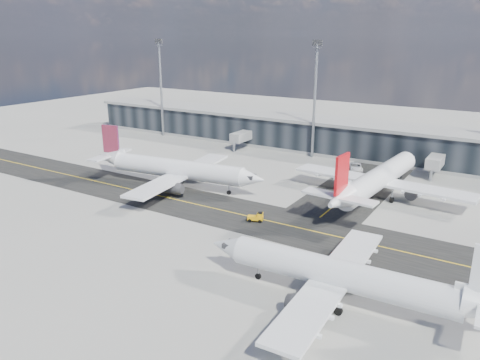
{
  "coord_description": "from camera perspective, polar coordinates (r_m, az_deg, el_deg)",
  "views": [
    {
      "loc": [
        45.86,
        -60.86,
        30.23
      ],
      "look_at": [
        3.29,
        7.58,
        5.0
      ],
      "focal_mm": 35.0,
      "sensor_mm": 36.0,
      "label": 1
    }
  ],
  "objects": [
    {
      "name": "ground",
      "position": [
        81.98,
        -4.77,
        -4.32
      ],
      "size": [
        300.0,
        300.0,
        0.0
      ],
      "primitive_type": "plane",
      "color": "gray",
      "rests_on": "ground"
    },
    {
      "name": "taxiway_lanes",
      "position": [
        88.31,
        1.43,
        -2.63
      ],
      "size": [
        180.0,
        63.0,
        0.03
      ],
      "color": "black",
      "rests_on": "ground"
    },
    {
      "name": "terminal_concourse",
      "position": [
        127.24,
        10.11,
        5.26
      ],
      "size": [
        152.0,
        19.8,
        8.8
      ],
      "color": "black",
      "rests_on": "ground"
    },
    {
      "name": "floodlight_masts",
      "position": [
        119.03,
        9.11,
        10.11
      ],
      "size": [
        102.5,
        0.7,
        28.9
      ],
      "color": "gray",
      "rests_on": "ground"
    },
    {
      "name": "airliner_af",
      "position": [
        96.73,
        -7.95,
        1.38
      ],
      "size": [
        39.21,
        33.53,
        11.61
      ],
      "rotation": [
        0.0,
        0.0,
        -1.44
      ],
      "color": "white",
      "rests_on": "ground"
    },
    {
      "name": "airliner_redtail",
      "position": [
        92.23,
        16.49,
        0.14
      ],
      "size": [
        35.09,
        41.12,
        12.17
      ],
      "rotation": [
        0.0,
        0.0,
        -0.08
      ],
      "color": "white",
      "rests_on": "ground"
    },
    {
      "name": "airliner_near",
      "position": [
        56.4,
        12.61,
        -11.37
      ],
      "size": [
        35.68,
        30.38,
        10.58
      ],
      "rotation": [
        0.0,
        0.0,
        1.61
      ],
      "color": "silver",
      "rests_on": "ground"
    },
    {
      "name": "baggage_tug",
      "position": [
        78.83,
        2.06,
        -4.54
      ],
      "size": [
        2.85,
        2.08,
        1.62
      ],
      "rotation": [
        0.0,
        0.0,
        -1.21
      ],
      "color": "#EEAB0C",
      "rests_on": "ground"
    },
    {
      "name": "service_van",
      "position": [
        111.35,
        13.94,
        1.55
      ],
      "size": [
        5.03,
        6.64,
        1.68
      ],
      "primitive_type": "imported",
      "rotation": [
        0.0,
        0.0,
        0.43
      ],
      "color": "white",
      "rests_on": "ground"
    }
  ]
}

